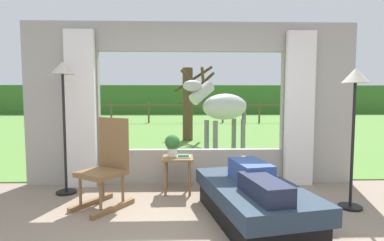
{
  "coord_description": "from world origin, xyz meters",
  "views": [
    {
      "loc": [
        -0.12,
        -2.46,
        1.38
      ],
      "look_at": [
        0.0,
        1.8,
        1.05
      ],
      "focal_mm": 27.74,
      "sensor_mm": 36.0,
      "label": 1
    }
  ],
  "objects_px": {
    "rocking_chair": "(108,163)",
    "horse": "(223,107)",
    "pasture_tree": "(189,101)",
    "potted_plant": "(172,144)",
    "reclining_person": "(255,176)",
    "floor_lamp_right": "(355,96)",
    "floor_lamp_left": "(63,87)",
    "recliner_sofa": "(253,202)",
    "side_table": "(178,163)",
    "book_stack": "(183,156)"
  },
  "relations": [
    {
      "from": "reclining_person",
      "to": "horse",
      "type": "distance_m",
      "value": 3.69
    },
    {
      "from": "recliner_sofa",
      "to": "potted_plant",
      "type": "bearing_deg",
      "value": 119.5
    },
    {
      "from": "potted_plant",
      "to": "floor_lamp_right",
      "type": "bearing_deg",
      "value": -18.52
    },
    {
      "from": "rocking_chair",
      "to": "horse",
      "type": "bearing_deg",
      "value": 91.8
    },
    {
      "from": "floor_lamp_right",
      "to": "rocking_chair",
      "type": "bearing_deg",
      "value": 176.53
    },
    {
      "from": "potted_plant",
      "to": "horse",
      "type": "xyz_separation_m",
      "value": [
        1.06,
        2.49,
        0.45
      ]
    },
    {
      "from": "rocking_chair",
      "to": "potted_plant",
      "type": "relative_size",
      "value": 3.5
    },
    {
      "from": "rocking_chair",
      "to": "floor_lamp_left",
      "type": "relative_size",
      "value": 0.59
    },
    {
      "from": "book_stack",
      "to": "pasture_tree",
      "type": "height_order",
      "value": "pasture_tree"
    },
    {
      "from": "potted_plant",
      "to": "book_stack",
      "type": "bearing_deg",
      "value": -36.13
    },
    {
      "from": "recliner_sofa",
      "to": "floor_lamp_right",
      "type": "bearing_deg",
      "value": 3.34
    },
    {
      "from": "horse",
      "to": "pasture_tree",
      "type": "xyz_separation_m",
      "value": [
        -0.72,
        2.62,
        0.11
      ]
    },
    {
      "from": "reclining_person",
      "to": "rocking_chair",
      "type": "relative_size",
      "value": 1.28
    },
    {
      "from": "recliner_sofa",
      "to": "rocking_chair",
      "type": "height_order",
      "value": "rocking_chair"
    },
    {
      "from": "side_table",
      "to": "floor_lamp_right",
      "type": "height_order",
      "value": "floor_lamp_right"
    },
    {
      "from": "floor_lamp_right",
      "to": "floor_lamp_left",
      "type": "bearing_deg",
      "value": 169.69
    },
    {
      "from": "rocking_chair",
      "to": "pasture_tree",
      "type": "relative_size",
      "value": 0.47
    },
    {
      "from": "rocking_chair",
      "to": "book_stack",
      "type": "distance_m",
      "value": 1.06
    },
    {
      "from": "potted_plant",
      "to": "horse",
      "type": "bearing_deg",
      "value": 66.88
    },
    {
      "from": "floor_lamp_right",
      "to": "book_stack",
      "type": "bearing_deg",
      "value": 163.07
    },
    {
      "from": "reclining_person",
      "to": "rocking_chair",
      "type": "xyz_separation_m",
      "value": [
        -1.74,
        0.57,
        0.02
      ]
    },
    {
      "from": "recliner_sofa",
      "to": "floor_lamp_left",
      "type": "height_order",
      "value": "floor_lamp_left"
    },
    {
      "from": "potted_plant",
      "to": "pasture_tree",
      "type": "relative_size",
      "value": 0.13
    },
    {
      "from": "reclining_person",
      "to": "floor_lamp_right",
      "type": "height_order",
      "value": "floor_lamp_right"
    },
    {
      "from": "rocking_chair",
      "to": "floor_lamp_left",
      "type": "height_order",
      "value": "floor_lamp_left"
    },
    {
      "from": "side_table",
      "to": "pasture_tree",
      "type": "xyz_separation_m",
      "value": [
        0.27,
        5.18,
        0.84
      ]
    },
    {
      "from": "recliner_sofa",
      "to": "book_stack",
      "type": "height_order",
      "value": "book_stack"
    },
    {
      "from": "book_stack",
      "to": "recliner_sofa",
      "type": "bearing_deg",
      "value": -51.33
    },
    {
      "from": "side_table",
      "to": "floor_lamp_left",
      "type": "height_order",
      "value": "floor_lamp_left"
    },
    {
      "from": "floor_lamp_left",
      "to": "recliner_sofa",
      "type": "bearing_deg",
      "value": -22.57
    },
    {
      "from": "reclining_person",
      "to": "side_table",
      "type": "xyz_separation_m",
      "value": [
        -0.86,
        1.08,
        -0.1
      ]
    },
    {
      "from": "rocking_chair",
      "to": "floor_lamp_left",
      "type": "distance_m",
      "value": 1.32
    },
    {
      "from": "recliner_sofa",
      "to": "potted_plant",
      "type": "distance_m",
      "value": 1.52
    },
    {
      "from": "side_table",
      "to": "potted_plant",
      "type": "xyz_separation_m",
      "value": [
        -0.08,
        0.06,
        0.28
      ]
    },
    {
      "from": "book_stack",
      "to": "side_table",
      "type": "bearing_deg",
      "value": 144.6
    },
    {
      "from": "side_table",
      "to": "book_stack",
      "type": "relative_size",
      "value": 2.55
    },
    {
      "from": "reclining_person",
      "to": "pasture_tree",
      "type": "relative_size",
      "value": 0.6
    },
    {
      "from": "side_table",
      "to": "rocking_chair",
      "type": "bearing_deg",
      "value": -150.02
    },
    {
      "from": "book_stack",
      "to": "floor_lamp_left",
      "type": "relative_size",
      "value": 0.11
    },
    {
      "from": "reclining_person",
      "to": "side_table",
      "type": "distance_m",
      "value": 1.39
    },
    {
      "from": "rocking_chair",
      "to": "side_table",
      "type": "relative_size",
      "value": 2.15
    },
    {
      "from": "rocking_chair",
      "to": "horse",
      "type": "distance_m",
      "value": 3.64
    },
    {
      "from": "recliner_sofa",
      "to": "floor_lamp_left",
      "type": "xyz_separation_m",
      "value": [
        -2.47,
        1.03,
        1.3
      ]
    },
    {
      "from": "pasture_tree",
      "to": "rocking_chair",
      "type": "bearing_deg",
      "value": -101.4
    },
    {
      "from": "side_table",
      "to": "floor_lamp_right",
      "type": "xyz_separation_m",
      "value": [
        2.17,
        -0.69,
        0.98
      ]
    },
    {
      "from": "reclining_person",
      "to": "side_table",
      "type": "relative_size",
      "value": 2.75
    },
    {
      "from": "horse",
      "to": "rocking_chair",
      "type": "bearing_deg",
      "value": 115.96
    },
    {
      "from": "book_stack",
      "to": "floor_lamp_right",
      "type": "xyz_separation_m",
      "value": [
        2.09,
        -0.63,
        0.86
      ]
    },
    {
      "from": "potted_plant",
      "to": "pasture_tree",
      "type": "height_order",
      "value": "pasture_tree"
    },
    {
      "from": "floor_lamp_left",
      "to": "reclining_person",
      "type": "bearing_deg",
      "value": -23.53
    }
  ]
}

